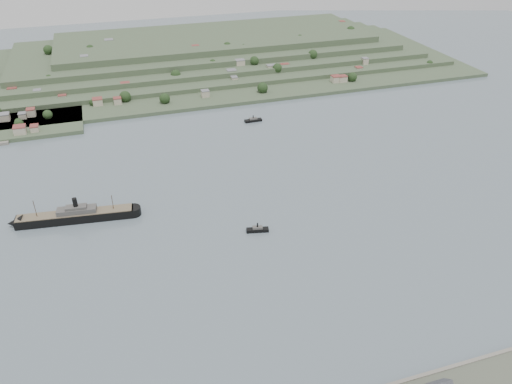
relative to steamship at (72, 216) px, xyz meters
name	(u,v)px	position (x,y,z in m)	size (l,w,h in m)	color
ground	(269,225)	(136.12, -49.02, -4.20)	(1400.00, 1400.00, 0.00)	slate
far_peninsula	(195,57)	(164.03, 344.08, 7.68)	(760.00, 309.00, 30.00)	#3E5136
steamship	(72,216)	(0.00, 0.00, 0.00)	(94.67, 21.53, 22.73)	black
tugboat	(258,229)	(125.53, -54.07, -2.45)	(16.42, 7.52, 7.15)	black
ferry_west	(32,131)	(-38.08, 175.98, -2.72)	(16.98, 9.30, 6.14)	black
ferry_east	(253,120)	(181.41, 134.26, -2.54)	(18.41, 5.36, 6.88)	black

